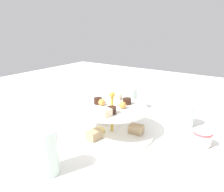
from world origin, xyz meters
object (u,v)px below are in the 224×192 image
object	(u,v)px
water_glass_short_left	(185,116)
butter_knife_left	(41,117)
butter_knife_right	(176,190)
water_glass_tall_right	(45,152)
water_glass_mid_back	(131,99)
tiered_serving_stand	(112,122)
teacup_with_saucer	(202,139)

from	to	relation	value
water_glass_short_left	butter_knife_left	world-z (taller)	water_glass_short_left
water_glass_short_left	butter_knife_right	distance (m)	0.39
water_glass_tall_right	butter_knife_right	distance (m)	0.33
water_glass_tall_right	water_glass_mid_back	size ratio (longest dim) A/B	1.22
water_glass_short_left	butter_knife_right	xyz separation A→B (m)	(0.38, 0.10, -0.04)
butter_knife_left	water_glass_short_left	bearing A→B (deg)	109.84
tiered_serving_stand	water_glass_tall_right	world-z (taller)	tiered_serving_stand
water_glass_tall_right	butter_knife_right	xyz separation A→B (m)	(-0.12, 0.31, -0.06)
butter_knife_left	water_glass_mid_back	bearing A→B (deg)	131.61
tiered_serving_stand	butter_knife_right	world-z (taller)	tiered_serving_stand
teacup_with_saucer	butter_knife_left	xyz separation A→B (m)	(0.13, -0.62, -0.02)
tiered_serving_stand	water_glass_mid_back	bearing A→B (deg)	-164.88
tiered_serving_stand	water_glass_tall_right	bearing A→B (deg)	-1.93
water_glass_short_left	butter_knife_right	world-z (taller)	water_glass_short_left
water_glass_short_left	butter_knife_left	size ratio (longest dim) A/B	0.48
butter_knife_left	tiered_serving_stand	bearing A→B (deg)	91.40
water_glass_tall_right	teacup_with_saucer	size ratio (longest dim) A/B	1.37
teacup_with_saucer	butter_knife_right	size ratio (longest dim) A/B	0.53
butter_knife_right	water_glass_mid_back	distance (m)	0.55
water_glass_short_left	butter_knife_right	size ratio (longest dim) A/B	0.48
water_glass_short_left	teacup_with_saucer	distance (m)	0.16
tiered_serving_stand	water_glass_short_left	world-z (taller)	tiered_serving_stand
water_glass_tall_right	teacup_with_saucer	xyz separation A→B (m)	(-0.37, 0.30, -0.04)
water_glass_tall_right	water_glass_mid_back	xyz separation A→B (m)	(-0.54, -0.06, -0.01)
butter_knife_right	water_glass_mid_back	size ratio (longest dim) A/B	1.68
butter_knife_right	water_glass_mid_back	bearing A→B (deg)	66.40
water_glass_mid_back	water_glass_tall_right	bearing A→B (deg)	6.15
water_glass_tall_right	water_glass_short_left	size ratio (longest dim) A/B	1.51
teacup_with_saucer	water_glass_mid_back	size ratio (longest dim) A/B	0.89
butter_knife_left	water_glass_mid_back	xyz separation A→B (m)	(-0.30, 0.27, 0.05)
tiered_serving_stand	butter_knife_left	world-z (taller)	tiered_serving_stand
water_glass_short_left	water_glass_mid_back	bearing A→B (deg)	-97.94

